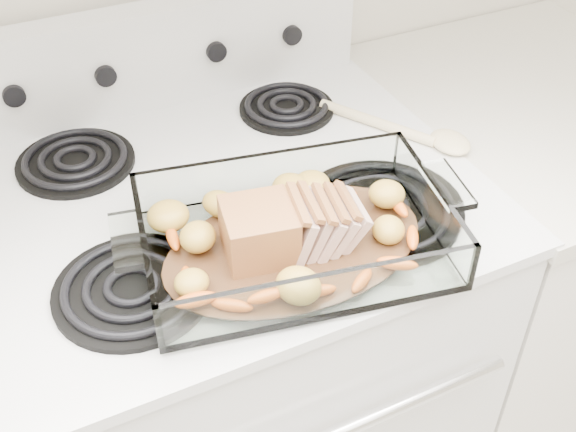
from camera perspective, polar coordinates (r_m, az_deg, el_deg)
name	(u,v)px	position (r m, az deg, el deg)	size (l,w,h in m)	color
electric_range	(235,370)	(1.45, -4.20, -12.02)	(0.78, 0.70, 1.12)	silver
counter_right	(504,272)	(1.73, 16.71, -4.26)	(0.58, 0.68, 0.93)	white
baking_dish	(294,240)	(0.99, 0.51, -1.89)	(0.41, 0.27, 0.08)	white
pork_roast	(282,231)	(0.96, -0.49, -1.17)	(0.19, 0.09, 0.08)	#915F34
roast_vegetables	(282,223)	(1.00, -0.50, -0.59)	(0.32, 0.18, 0.04)	orange
wooden_spoon	(418,133)	(1.25, 10.21, 6.45)	(0.17, 0.25, 0.02)	beige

